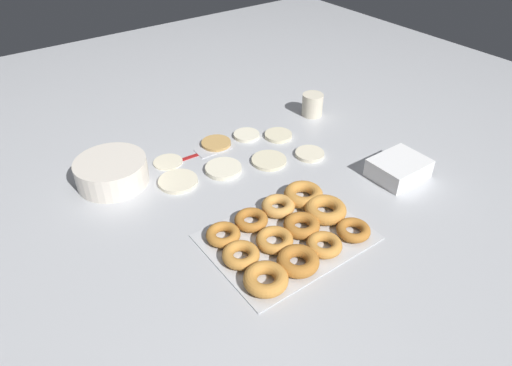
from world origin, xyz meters
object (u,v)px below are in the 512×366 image
at_px(pancake_1, 278,135).
at_px(pancake_2, 178,181).
at_px(donut_tray, 290,232).
at_px(pancake_7, 269,160).
at_px(paper_cup, 312,105).
at_px(pancake_4, 168,161).
at_px(pancake_5, 309,153).
at_px(pancake_0, 216,143).
at_px(pancake_6, 247,135).
at_px(spatula, 206,152).
at_px(container_stack, 399,168).
at_px(pancake_3, 223,169).
at_px(batter_bowl, 112,172).

relative_size(pancake_1, pancake_2, 0.80).
relative_size(pancake_1, donut_tray, 0.24).
height_order(pancake_7, paper_cup, paper_cup).
xyz_separation_m(pancake_4, donut_tray, (0.09, -0.48, 0.01)).
bearing_deg(pancake_1, pancake_5, -86.60).
bearing_deg(pancake_0, pancake_6, -7.31).
relative_size(paper_cup, spatula, 0.32).
height_order(container_stack, spatula, container_stack).
bearing_deg(pancake_2, donut_tray, -72.42).
distance_m(pancake_2, donut_tray, 0.39).
distance_m(pancake_5, container_stack, 0.28).
bearing_deg(pancake_5, pancake_4, 149.65).
bearing_deg(pancake_1, container_stack, -69.61).
distance_m(pancake_1, pancake_2, 0.40).
bearing_deg(pancake_3, pancake_7, -16.97).
bearing_deg(pancake_5, spatula, 141.20).
xyz_separation_m(pancake_7, spatula, (-0.13, 0.16, -0.00)).
height_order(pancake_6, container_stack, container_stack).
height_order(pancake_0, container_stack, container_stack).
height_order(pancake_5, batter_bowl, batter_bowl).
bearing_deg(batter_bowl, pancake_2, -37.15).
bearing_deg(pancake_1, pancake_0, 158.17).
relative_size(pancake_1, pancake_6, 1.05).
xyz_separation_m(pancake_5, batter_bowl, (-0.56, 0.23, 0.03)).
distance_m(pancake_0, pancake_7, 0.20).
bearing_deg(pancake_3, pancake_0, 66.29).
xyz_separation_m(pancake_7, batter_bowl, (-0.43, 0.18, 0.03)).
relative_size(pancake_2, spatula, 0.47).
height_order(pancake_6, paper_cup, paper_cup).
distance_m(pancake_1, paper_cup, 0.21).
distance_m(pancake_1, pancake_6, 0.11).
bearing_deg(pancake_6, pancake_4, 177.33).
bearing_deg(pancake_0, batter_bowl, -179.94).
bearing_deg(pancake_0, spatula, -160.73).
distance_m(pancake_0, pancake_1, 0.21).
relative_size(pancake_7, spatula, 0.44).
distance_m(pancake_0, spatula, 0.05).
distance_m(pancake_3, spatula, 0.12).
distance_m(pancake_7, container_stack, 0.39).
height_order(pancake_2, donut_tray, donut_tray).
relative_size(pancake_1, pancake_4, 1.02).
relative_size(container_stack, paper_cup, 1.98).
distance_m(pancake_7, spatula, 0.21).
bearing_deg(donut_tray, pancake_2, 107.58).
bearing_deg(pancake_2, pancake_1, 4.99).
height_order(pancake_0, pancake_3, pancake_3).
height_order(donut_tray, batter_bowl, batter_bowl).
xyz_separation_m(pancake_2, donut_tray, (0.12, -0.37, 0.01)).
height_order(pancake_1, container_stack, container_stack).
bearing_deg(donut_tray, batter_bowl, 118.96).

